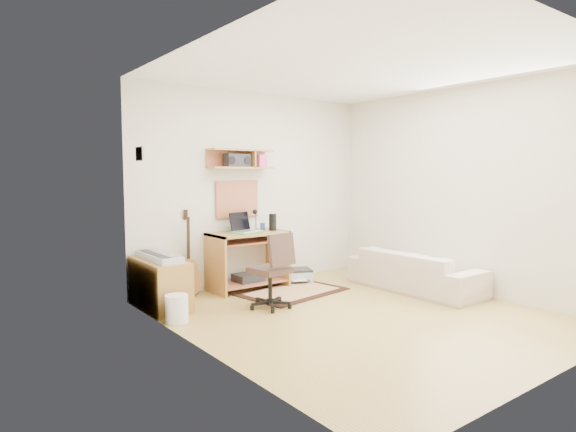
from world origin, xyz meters
TOP-DOWN VIEW (x-y plane):
  - floor at (0.00, 0.00)m, footprint 3.60×4.00m
  - ceiling at (0.00, 0.00)m, footprint 3.60×4.00m
  - back_wall at (0.00, 2.00)m, footprint 3.60×0.01m
  - left_wall at (-1.80, 0.00)m, footprint 0.01×4.00m
  - right_wall at (1.80, 0.00)m, footprint 0.01×4.00m
  - wall_shelf at (-0.30, 1.88)m, footprint 0.90×0.25m
  - cork_board at (-0.30, 1.98)m, footprint 0.64×0.03m
  - wall_photo at (-1.79, 1.50)m, footprint 0.02×0.20m
  - desk at (-0.30, 1.73)m, footprint 1.00×0.55m
  - laptop at (-0.33, 1.71)m, footprint 0.43×0.43m
  - speaker at (0.07, 1.68)m, footprint 0.10×0.10m
  - desk_lamp at (-0.08, 1.87)m, footprint 0.09×0.09m
  - pencil_cup at (0.00, 1.83)m, footprint 0.07×0.07m
  - boombox at (-0.37, 1.87)m, footprint 0.33×0.15m
  - rug at (0.05, 1.22)m, footprint 1.42×1.06m
  - task_chair at (-0.59, 0.80)m, footprint 0.50×0.50m
  - cabinet at (-1.58, 1.55)m, footprint 0.40×0.90m
  - music_keyboard at (-1.58, 1.55)m, footprint 0.25×0.80m
  - guitar at (-1.05, 1.86)m, footprint 0.33×0.27m
  - waste_basket at (-1.65, 0.95)m, footprint 0.30×0.30m
  - printer at (0.48, 1.70)m, footprint 0.53×0.48m
  - sofa at (1.38, 0.35)m, footprint 0.52×1.77m

SIDE VIEW (x-z plane):
  - floor at x=0.00m, z-range -0.01..0.00m
  - rug at x=0.05m, z-range 0.00..0.02m
  - printer at x=0.48m, z-range 0.00..0.17m
  - waste_basket at x=-1.65m, z-range 0.00..0.28m
  - cabinet at x=-1.58m, z-range 0.00..0.55m
  - sofa at x=1.38m, z-range 0.00..0.69m
  - desk at x=-0.30m, z-range 0.00..0.75m
  - task_chair at x=-0.59m, z-range 0.00..0.87m
  - guitar at x=-1.05m, z-range 0.00..1.07m
  - music_keyboard at x=-1.58m, z-range 0.55..0.62m
  - pencil_cup at x=0.00m, z-range 0.75..0.84m
  - speaker at x=0.07m, z-range 0.75..0.98m
  - laptop at x=-0.33m, z-range 0.75..1.01m
  - desk_lamp at x=-0.08m, z-range 0.75..1.03m
  - cork_board at x=-0.30m, z-range 0.92..1.42m
  - back_wall at x=0.00m, z-range 0.00..2.60m
  - left_wall at x=-1.80m, z-range 0.00..2.60m
  - right_wall at x=1.80m, z-range 0.00..2.60m
  - boombox at x=-0.37m, z-range 1.60..1.76m
  - wall_shelf at x=-0.30m, z-range 1.57..1.83m
  - wall_photo at x=-1.79m, z-range 1.65..1.79m
  - ceiling at x=0.00m, z-range 2.60..2.61m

